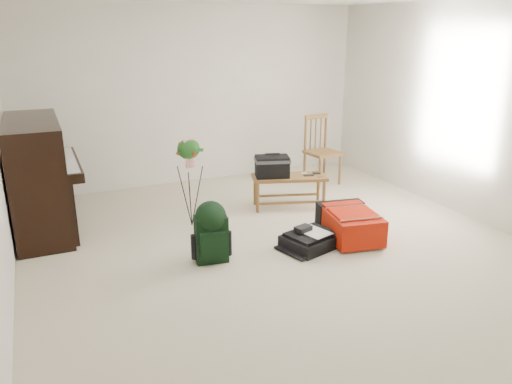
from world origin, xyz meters
name	(u,v)px	position (x,y,z in m)	size (l,w,h in m)	color
floor	(282,251)	(0.00, 0.00, 0.00)	(5.00, 5.50, 0.01)	beige
wall_back	(196,96)	(0.00, 2.75, 1.25)	(5.00, 0.04, 2.50)	silver
wall_right	(479,113)	(2.50, 0.00, 1.25)	(0.04, 5.50, 2.50)	silver
piano	(39,179)	(-2.19, 1.60, 0.60)	(0.71, 1.50, 1.25)	black
bench	(279,171)	(0.52, 1.13, 0.50)	(0.99, 0.63, 0.71)	brown
dining_chair	(321,151)	(1.59, 1.89, 0.48)	(0.47, 0.47, 0.98)	brown
red_suitcase	(347,222)	(0.81, 0.04, 0.17)	(0.62, 0.83, 0.32)	red
black_duffel	(311,240)	(0.31, -0.04, 0.08)	(0.64, 0.56, 0.23)	black
green_backpack	(211,229)	(-0.73, 0.07, 0.34)	(0.33, 0.31, 0.62)	black
flower_stand	(190,183)	(-0.64, 1.04, 0.51)	(0.38, 0.38, 1.05)	black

